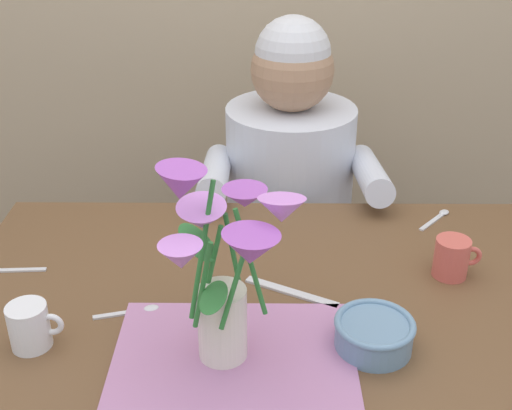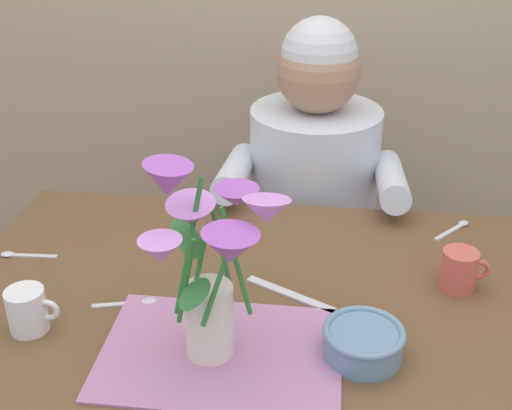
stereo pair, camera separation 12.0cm
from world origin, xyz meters
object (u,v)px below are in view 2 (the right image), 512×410
object	(u,v)px
seated_person	(311,226)
coffee_cup	(28,310)
dinner_knife	(290,294)
ceramic_mug	(460,270)
ceramic_bowl	(363,341)
flower_vase	(208,258)

from	to	relation	value
seated_person	coffee_cup	world-z (taller)	seated_person
dinner_knife	ceramic_mug	size ratio (longest dim) A/B	2.04
dinner_knife	coffee_cup	distance (m)	0.47
seated_person	dinner_knife	bearing A→B (deg)	-94.09
ceramic_bowl	coffee_cup	distance (m)	0.58
flower_vase	dinner_knife	bearing A→B (deg)	57.28
flower_vase	ceramic_mug	world-z (taller)	flower_vase
flower_vase	coffee_cup	size ratio (longest dim) A/B	3.69
seated_person	ceramic_bowl	size ratio (longest dim) A/B	8.35
seated_person	dinner_knife	xyz separation A→B (m)	(-0.02, -0.58, 0.18)
seated_person	ceramic_bowl	xyz separation A→B (m)	(0.11, -0.74, 0.21)
ceramic_bowl	dinner_knife	bearing A→B (deg)	130.13
seated_person	flower_vase	xyz separation A→B (m)	(-0.14, -0.77, 0.37)
dinner_knife	ceramic_mug	distance (m)	0.32
ceramic_bowl	seated_person	bearing A→B (deg)	98.65
ceramic_mug	coffee_cup	xyz separation A→B (m)	(-0.76, -0.22, 0.00)
seated_person	ceramic_mug	distance (m)	0.64
dinner_knife	coffee_cup	size ratio (longest dim) A/B	2.04
flower_vase	ceramic_bowl	world-z (taller)	flower_vase
dinner_knife	coffee_cup	xyz separation A→B (m)	(-0.44, -0.15, 0.04)
flower_vase	dinner_knife	distance (m)	0.29
seated_person	coffee_cup	distance (m)	0.90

